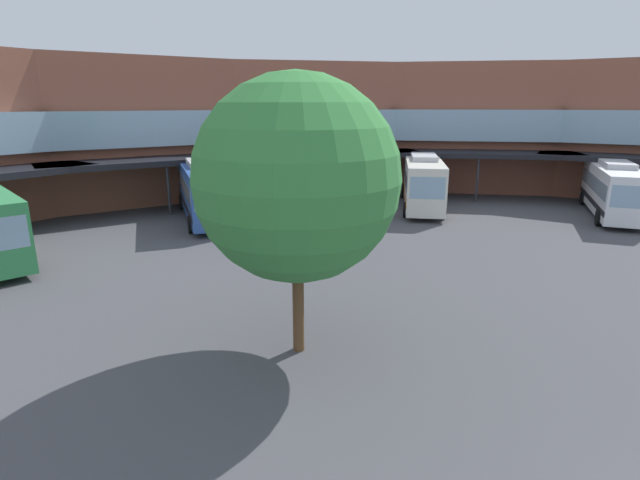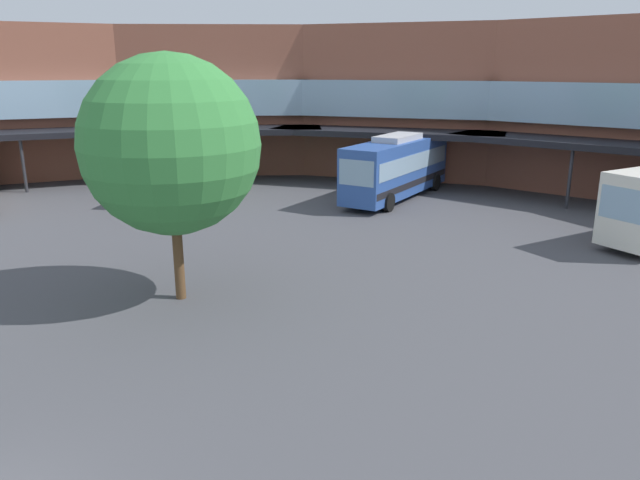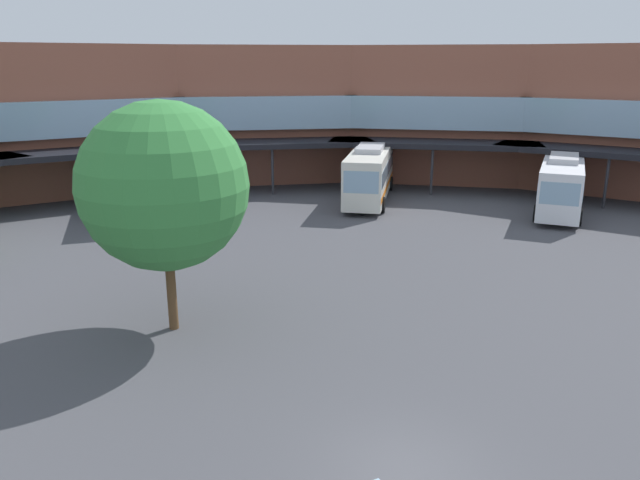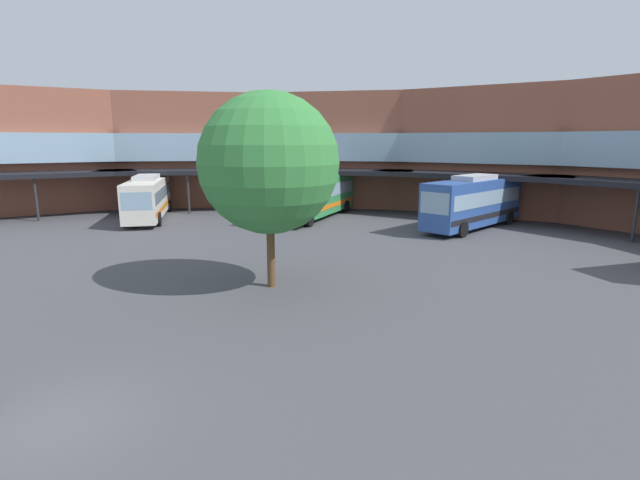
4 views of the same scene
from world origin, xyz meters
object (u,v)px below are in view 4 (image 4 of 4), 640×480
object	(u,v)px
bus_2	(316,194)
bus_0	(473,202)
bus_4	(148,197)
plaza_tree	(269,163)

from	to	relation	value
bus_2	bus_0	bearing A→B (deg)	89.96
bus_0	bus_2	distance (m)	12.84
bus_0	bus_4	xyz separation A→B (m)	(-22.14, -14.16, -0.16)
bus_4	bus_2	bearing A→B (deg)	80.54
bus_0	plaza_tree	bearing A→B (deg)	1.99
bus_2	bus_4	size ratio (longest dim) A/B	1.16
bus_0	bus_2	xyz separation A→B (m)	(-12.11, -4.26, -0.02)
bus_0	plaza_tree	distance (m)	20.27
bus_4	bus_0	bearing A→B (deg)	68.51
plaza_tree	bus_4	bearing A→B (deg)	165.13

